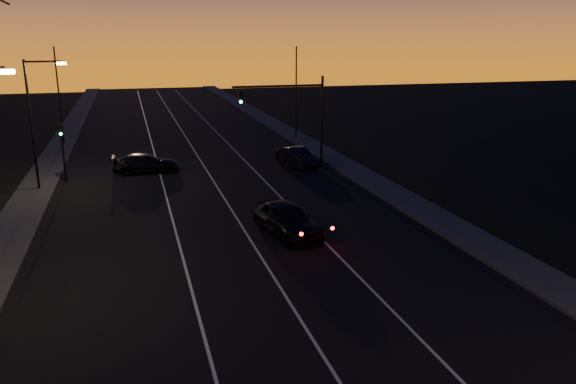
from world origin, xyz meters
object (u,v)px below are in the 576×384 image
object	(u,v)px
lead_car	(287,219)
cross_car	(146,163)
signal_mast	(293,106)
right_car	(297,157)

from	to	relation	value
lead_car	cross_car	size ratio (longest dim) A/B	1.18
signal_mast	right_car	distance (m)	4.06
signal_mast	right_car	bearing A→B (deg)	17.86
lead_car	right_car	xyz separation A→B (m)	(5.09, 14.98, -0.11)
right_car	cross_car	size ratio (longest dim) A/B	0.96
lead_car	right_car	distance (m)	15.82
cross_car	right_car	bearing A→B (deg)	-5.52
right_car	cross_car	distance (m)	11.59
right_car	signal_mast	bearing A→B (deg)	-162.14
lead_car	signal_mast	bearing A→B (deg)	72.58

